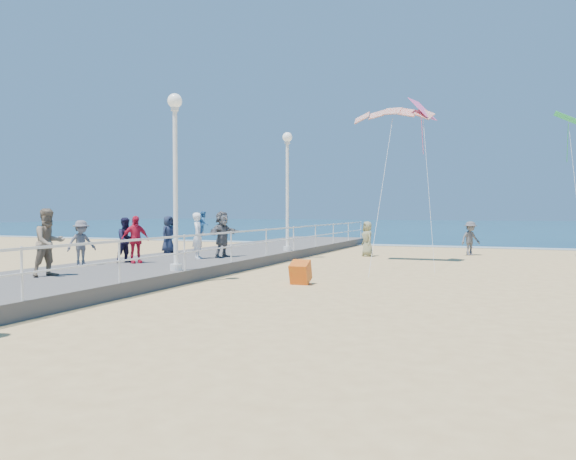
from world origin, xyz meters
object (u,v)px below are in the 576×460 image
at_px(spectator_7, 126,240).
at_px(spectator_4, 168,234).
at_px(spectator_5, 222,234).
at_px(beach_walker_a, 470,238).
at_px(lamp_post_mid, 175,162).
at_px(toddler_held, 204,224).
at_px(lamp_post_far, 287,178).
at_px(spectator_3, 135,239).
at_px(box_kite, 300,274).
at_px(spectator_2, 81,243).
at_px(spectator_1, 49,242).
at_px(beach_walker_c, 367,239).
at_px(woman_holding_toddler, 198,236).

bearing_deg(spectator_7, spectator_4, 34.20).
xyz_separation_m(spectator_5, beach_walker_a, (8.52, 9.73, -0.46)).
height_order(lamp_post_mid, toddler_held, lamp_post_mid).
relative_size(lamp_post_far, beach_walker_a, 3.18).
relative_size(toddler_held, spectator_5, 0.53).
bearing_deg(lamp_post_far, beach_walker_a, 36.30).
bearing_deg(spectator_3, box_kite, -57.55).
bearing_deg(spectator_3, spectator_4, 54.75).
distance_m(lamp_post_far, spectator_2, 9.91).
relative_size(spectator_1, spectator_4, 1.18).
height_order(spectator_4, beach_walker_a, spectator_4).
relative_size(spectator_7, beach_walker_c, 0.93).
distance_m(woman_holding_toddler, spectator_3, 2.59).
xyz_separation_m(spectator_1, spectator_4, (-1.82, 8.47, -0.15)).
height_order(lamp_post_mid, beach_walker_c, lamp_post_mid).
xyz_separation_m(beach_walker_a, box_kite, (-3.96, -13.24, -0.54)).
bearing_deg(spectator_4, toddler_held, -117.88).
bearing_deg(spectator_2, toddler_held, -7.87).
bearing_deg(lamp_post_far, spectator_7, -111.81).
xyz_separation_m(spectator_4, box_kite, (7.80, -4.64, -0.89)).
height_order(toddler_held, spectator_1, spectator_1).
height_order(lamp_post_far, spectator_3, lamp_post_far).
relative_size(lamp_post_far, spectator_7, 3.38).
distance_m(lamp_post_far, spectator_4, 5.80).
relative_size(lamp_post_mid, spectator_3, 3.25).
height_order(spectator_3, beach_walker_a, spectator_3).
relative_size(woman_holding_toddler, spectator_4, 1.10).
distance_m(lamp_post_far, toddler_held, 5.55).
distance_m(spectator_2, spectator_4, 5.73).
xyz_separation_m(spectator_5, beach_walker_c, (3.96, 7.24, -0.45)).
relative_size(spectator_1, spectator_2, 1.25).
height_order(spectator_2, spectator_7, spectator_7).
distance_m(woman_holding_toddler, beach_walker_c, 9.34).
height_order(toddler_held, spectator_7, toddler_held).
bearing_deg(lamp_post_far, spectator_4, -144.01).
xyz_separation_m(lamp_post_far, spectator_5, (-1.02, -4.22, -2.36)).
xyz_separation_m(spectator_1, spectator_3, (-0.19, 4.05, -0.12)).
bearing_deg(lamp_post_far, beach_walker_c, 45.77).
xyz_separation_m(toddler_held, spectator_7, (-1.62, -2.48, -0.53)).
bearing_deg(spectator_4, spectator_3, -153.74).
relative_size(spectator_1, box_kite, 3.12).
bearing_deg(woman_holding_toddler, beach_walker_c, -49.11).
distance_m(spectator_4, spectator_7, 4.58).
distance_m(spectator_2, spectator_7, 1.53).
height_order(spectator_7, beach_walker_a, spectator_7).
height_order(woman_holding_toddler, beach_walker_c, woman_holding_toddler).
height_order(woman_holding_toddler, spectator_5, spectator_5).
xyz_separation_m(woman_holding_toddler, spectator_2, (-2.28, -3.63, -0.12)).
distance_m(spectator_5, box_kite, 5.84).
xyz_separation_m(spectator_4, spectator_5, (3.23, -1.14, 0.10)).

